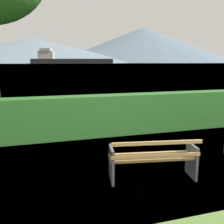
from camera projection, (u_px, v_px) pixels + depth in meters
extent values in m
plane|color=#567A38|center=(152.00, 178.00, 5.21)|extent=(1400.00, 1400.00, 0.00)
plane|color=#6B8EA3|center=(34.00, 64.00, 294.87)|extent=(620.00, 620.00, 0.00)
cube|color=tan|center=(155.00, 160.00, 4.94)|extent=(1.70, 0.36, 0.04)
cube|color=tan|center=(152.00, 157.00, 5.13)|extent=(1.70, 0.36, 0.04)
cube|color=tan|center=(150.00, 153.00, 5.31)|extent=(1.70, 0.36, 0.04)
cube|color=tan|center=(156.00, 156.00, 4.84)|extent=(1.69, 0.34, 0.06)
cube|color=tan|center=(158.00, 143.00, 4.75)|extent=(1.69, 0.34, 0.06)
cube|color=#4C4C51|center=(112.00, 164.00, 5.03)|extent=(0.14, 0.51, 0.68)
cube|color=#4C4C51|center=(192.00, 161.00, 5.23)|extent=(0.14, 0.51, 0.68)
cube|color=#2D6B28|center=(107.00, 115.00, 8.20)|extent=(11.81, 0.65, 1.27)
cube|color=#232328|center=(73.00, 61.00, 303.47)|extent=(95.14, 37.70, 5.61)
cube|color=beige|center=(46.00, 55.00, 300.74)|extent=(19.75, 16.95, 8.98)
cube|color=beige|center=(46.00, 50.00, 299.62)|extent=(15.17, 17.09, 2.81)
cone|color=slate|center=(32.00, 51.00, 503.97)|extent=(420.75, 420.75, 46.82)
cone|color=slate|center=(143.00, 45.00, 601.16)|extent=(413.94, 413.94, 79.39)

